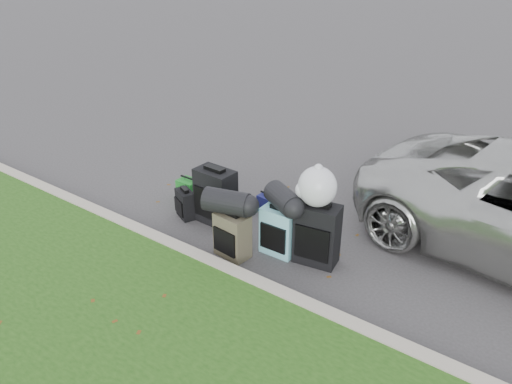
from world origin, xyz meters
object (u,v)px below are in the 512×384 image
Objects in this scene: tote_green at (189,190)px; tote_navy at (266,203)px; suitcase_teal at (279,231)px; suitcase_large_black_right at (317,234)px; suitcase_olive at (232,235)px; suitcase_small_black at (185,204)px; suitcase_large_black_left at (216,196)px.

tote_navy is (1.19, 0.44, -0.05)m from tote_green.
tote_green reaches higher than tote_navy.
suitcase_teal is 1.17m from tote_navy.
suitcase_olive is at bearing -160.46° from suitcase_large_black_right.
suitcase_large_black_right reaches higher than suitcase_teal.
suitcase_small_black is 1.27m from suitcase_olive.
suitcase_large_black_left is 0.94m from suitcase_olive.
suitcase_olive reaches higher than suitcase_small_black.
suitcase_large_black_right is 1.50m from tote_navy.
suitcase_teal is at bearing -12.15° from tote_green.
suitcase_large_black_right is at bearing 11.38° from suitcase_teal.
suitcase_large_black_left reaches higher than tote_navy.
suitcase_teal reaches higher than suitcase_olive.
suitcase_large_black_left is 1.21m from suitcase_teal.
suitcase_teal is 0.80× the size of suitcase_large_black_right.
suitcase_large_black_right is at bearing 34.29° from suitcase_olive.
tote_green is (-0.79, 0.25, -0.23)m from suitcase_large_black_left.
suitcase_olive is at bearing 6.84° from suitcase_small_black.
suitcase_large_black_right reaches higher than suitcase_small_black.
suitcase_olive is 1.31m from tote_navy.
tote_navy is (-0.34, 1.25, -0.18)m from suitcase_olive.
tote_green is (-1.98, 0.40, -0.15)m from suitcase_teal.
tote_navy is at bearing 61.90° from suitcase_large_black_left.
suitcase_teal is 0.52m from suitcase_large_black_right.
suitcase_large_black_left is 0.85m from tote_navy.
tote_green is 1.27m from tote_navy.
suitcase_large_black_left reaches higher than suitcase_large_black_right.
suitcase_small_black is 0.66× the size of suitcase_teal.
suitcase_small_black is 0.52× the size of suitcase_large_black_left.
suitcase_small_black is at bearing -158.19° from suitcase_large_black_left.
tote_green is at bearing 167.62° from suitcase_teal.
suitcase_small_black is 0.52m from suitcase_large_black_left.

